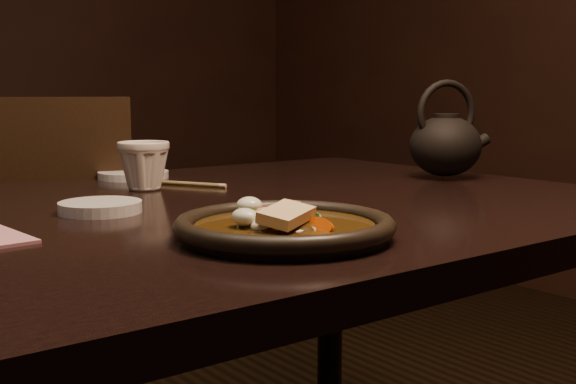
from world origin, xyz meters
TOP-DOWN VIEW (x-y plane):
  - table at (0.00, 0.00)m, footprint 1.60×0.90m
  - chair at (0.07, 0.57)m, footprint 0.53×0.53m
  - plate at (0.10, -0.26)m, footprint 0.25×0.25m
  - stirfry at (0.10, -0.26)m, footprint 0.12×0.15m
  - soy_dish at (0.01, 0.03)m, footprint 0.11×0.11m
  - saucer_right at (0.21, 0.36)m, footprint 0.13×0.13m
  - tea_cup at (0.16, 0.20)m, footprint 0.10×0.09m
  - chopsticks at (0.22, 0.24)m, footprint 0.13×0.23m
  - teapot at (0.68, -0.00)m, footprint 0.16×0.13m

SIDE VIEW (x-z plane):
  - chair at x=0.07m, z-range 0.04..0.94m
  - table at x=0.00m, z-range 0.30..1.05m
  - chopsticks at x=0.22m, z-range 0.75..0.76m
  - saucer_right at x=0.21m, z-range 0.75..0.76m
  - soy_dish at x=0.01m, z-range 0.75..0.77m
  - plate at x=0.10m, z-range 0.75..0.78m
  - stirfry at x=0.10m, z-range 0.74..0.79m
  - tea_cup at x=0.16m, z-range 0.75..0.84m
  - teapot at x=0.68m, z-range 0.73..0.91m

